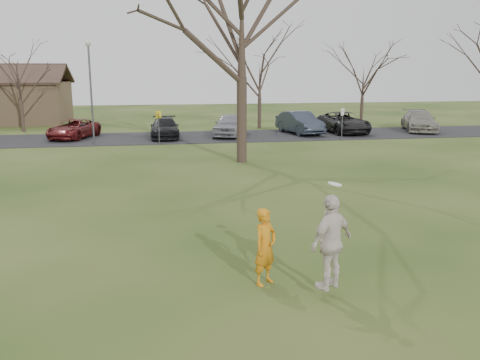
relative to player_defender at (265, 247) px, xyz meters
name	(u,v)px	position (x,y,z in m)	size (l,w,h in m)	color
ground	(272,289)	(0.10, -0.29, -0.84)	(120.00, 120.00, 0.00)	#1E380F
parking_strip	(188,137)	(0.10, 24.71, -0.82)	(62.00, 6.50, 0.04)	black
player_defender	(265,247)	(0.00, 0.00, 0.00)	(0.61, 0.40, 1.68)	#C27110
car_2	(74,129)	(-7.54, 25.31, -0.17)	(2.10, 4.56, 1.27)	#5D1516
car_3	(165,128)	(-1.47, 24.55, -0.13)	(1.88, 4.62, 1.34)	black
car_4	(230,125)	(3.04, 24.72, -0.01)	(1.87, 4.64, 1.58)	gray
car_5	(300,123)	(8.23, 25.20, -0.01)	(1.68, 4.83, 1.59)	#29303D
car_6	(343,122)	(11.58, 25.23, -0.05)	(2.49, 5.41, 1.50)	black
car_7	(419,121)	(17.61, 25.24, -0.04)	(2.12, 5.22, 1.51)	gray
catching_play	(331,242)	(1.15, -0.87, 0.34)	(1.23, 1.00, 2.21)	beige
lamp_post	(90,80)	(-5.90, 22.21, 3.13)	(0.34, 0.34, 6.27)	#47474C
sign_yellow	(159,121)	(-1.90, 21.71, 0.61)	(0.35, 0.35, 2.08)	#47474C
sign_white	(342,118)	(10.10, 21.71, 0.61)	(0.35, 0.35, 2.08)	#47474C
big_tree	(242,17)	(2.10, 14.71, 6.16)	(9.00, 9.00, 14.00)	#352821
small_tree_row	(238,79)	(4.48, 29.77, 3.05)	(55.00, 5.90, 8.50)	#352821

